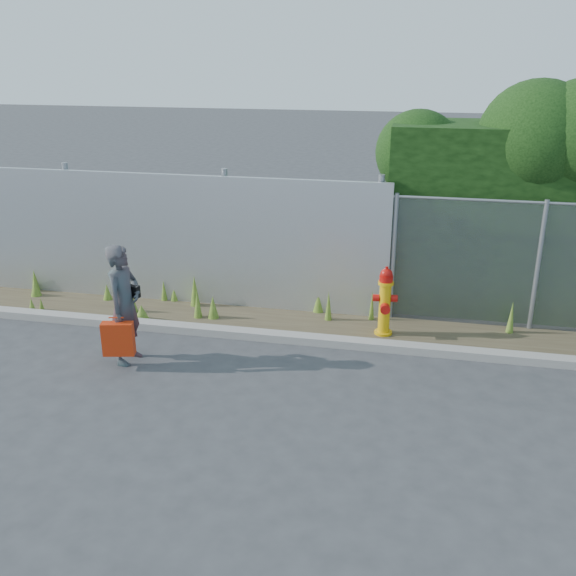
{
  "coord_description": "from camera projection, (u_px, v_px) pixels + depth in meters",
  "views": [
    {
      "loc": [
        1.4,
        -6.7,
        4.09
      ],
      "look_at": [
        -0.3,
        1.4,
        1.0
      ],
      "focal_mm": 40.0,
      "sensor_mm": 36.0,
      "label": 1
    }
  ],
  "objects": [
    {
      "name": "corrugated_fence",
      "position": [
        137.0,
        237.0,
        10.84
      ],
      "size": [
        8.5,
        0.21,
        2.3
      ],
      "color": "#B5B8BD",
      "rests_on": "ground"
    },
    {
      "name": "red_tote_bag",
      "position": [
        118.0,
        339.0,
        8.6
      ],
      "size": [
        0.42,
        0.15,
        0.55
      ],
      "rotation": [
        0.0,
        0.0,
        0.21
      ],
      "color": "red"
    },
    {
      "name": "curb",
      "position": [
        313.0,
        340.0,
        9.47
      ],
      "size": [
        16.0,
        0.22,
        0.12
      ],
      "primitive_type": "cube",
      "color": "gray",
      "rests_on": "ground"
    },
    {
      "name": "ground",
      "position": [
        289.0,
        405.0,
        7.84
      ],
      "size": [
        80.0,
        80.0,
        0.0
      ],
      "primitive_type": "plane",
      "color": "#353538",
      "rests_on": "ground"
    },
    {
      "name": "woman",
      "position": [
        124.0,
        304.0,
        8.7
      ],
      "size": [
        0.47,
        0.65,
        1.68
      ],
      "primitive_type": "imported",
      "rotation": [
        0.0,
        0.0,
        1.46
      ],
      "color": "#0E5C5E",
      "rests_on": "ground"
    },
    {
      "name": "weed_strip",
      "position": [
        258.0,
        315.0,
        10.24
      ],
      "size": [
        16.0,
        1.29,
        0.54
      ],
      "color": "#473B28",
      "rests_on": "ground"
    },
    {
      "name": "fire_hydrant",
      "position": [
        385.0,
        302.0,
        9.59
      ],
      "size": [
        0.37,
        0.33,
        1.1
      ],
      "rotation": [
        0.0,
        0.0,
        0.11
      ],
      "color": "#DEA60B",
      "rests_on": "ground"
    },
    {
      "name": "black_shoulder_bag",
      "position": [
        132.0,
        291.0,
        8.77
      ],
      "size": [
        0.22,
        0.09,
        0.17
      ],
      "rotation": [
        0.0,
        0.0,
        -0.24
      ],
      "color": "black"
    }
  ]
}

